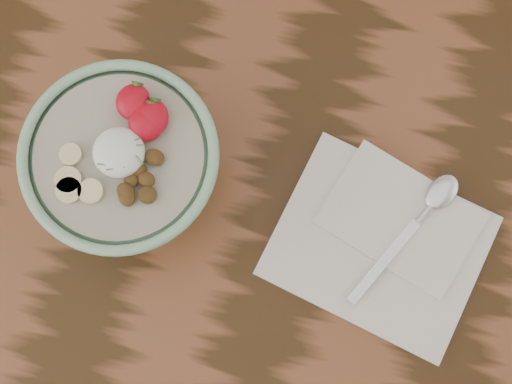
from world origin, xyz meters
TOP-DOWN VIEW (x-y plane):
  - table at (0.00, 0.00)cm, footprint 160.00×90.00cm
  - breakfast_bowl at (1.93, -4.54)cm, footprint 21.28×21.28cm
  - napkin at (32.28, -4.87)cm, footprint 27.21×23.87cm
  - spoon at (36.37, -0.31)cm, footprint 10.80×18.19cm

SIDE VIEW (x-z plane):
  - table at x=0.00cm, z-range 28.20..103.20cm
  - napkin at x=32.28cm, z-range 74.88..76.33cm
  - spoon at x=36.37cm, z-range 76.37..77.38cm
  - breakfast_bowl at x=1.93cm, z-range 75.19..89.24cm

